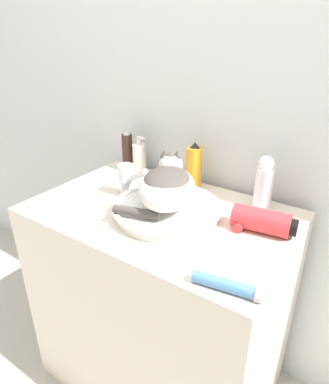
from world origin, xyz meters
TOP-DOWN VIEW (x-y plane):
  - wall_back at (0.00, 0.65)m, footprint 8.00×0.05m
  - vanity_counter at (0.00, 0.30)m, footprint 0.92×0.59m
  - sink_basin at (0.04, 0.28)m, footprint 0.38×0.38m
  - cat at (0.03, 0.29)m, footprint 0.29×0.33m
  - faucet at (-0.17, 0.33)m, footprint 0.15×0.07m
  - spray_bottle_trigger at (-0.00, 0.53)m, footprint 0.06×0.06m
  - hairspray_can_black at (-0.34, 0.53)m, footprint 0.05×0.05m
  - lotion_bottle_white at (0.28, 0.53)m, footprint 0.06×0.06m
  - soap_pump_bottle at (-0.28, 0.53)m, footprint 0.06×0.06m
  - cream_tube at (0.37, 0.05)m, footprint 0.18×0.06m
  - hair_dryer at (0.34, 0.37)m, footprint 0.21×0.11m

SIDE VIEW (x-z plane):
  - vanity_counter at x=0.00m, z-range 0.00..0.86m
  - cream_tube at x=0.37m, z-range 0.86..0.90m
  - sink_basin at x=0.04m, z-range 0.86..0.91m
  - hair_dryer at x=0.34m, z-range 0.86..0.94m
  - soap_pump_bottle at x=-0.28m, z-range 0.85..1.02m
  - faucet at x=-0.17m, z-range 0.87..1.01m
  - hairspray_can_black at x=-0.34m, z-range 0.86..1.04m
  - spray_bottle_trigger at x=0.00m, z-range 0.86..1.05m
  - lotion_bottle_white at x=0.28m, z-range 0.86..1.05m
  - cat at x=0.03m, z-range 0.90..1.05m
  - wall_back at x=0.00m, z-range 0.00..2.40m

